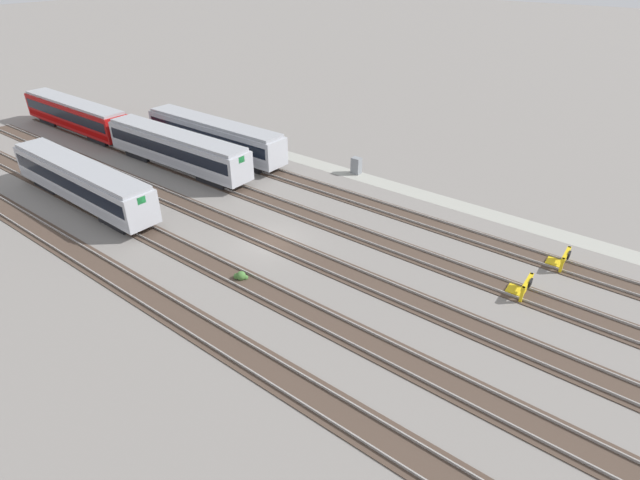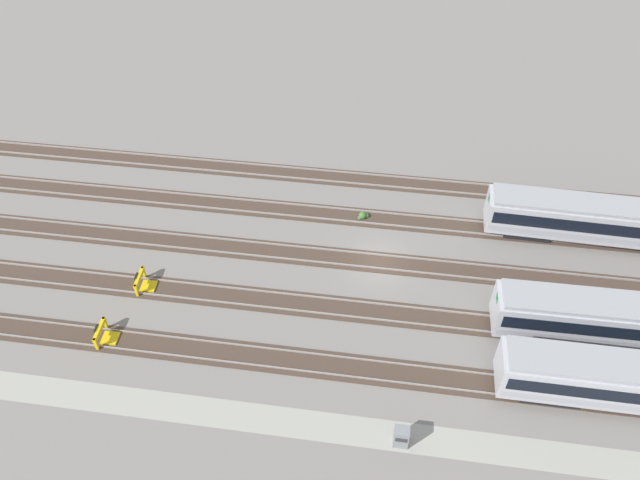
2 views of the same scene
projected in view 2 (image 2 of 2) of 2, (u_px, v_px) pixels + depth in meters
ground_plane at (379, 263)px, 47.91m from camera, size 400.00×400.00×0.00m
service_walkway at (362, 432)px, 37.81m from camera, size 54.00×2.00×0.01m
rail_track_nearest at (368, 370)px, 40.92m from camera, size 90.00×2.23×0.21m
rail_track_near_inner at (374, 312)px, 44.40m from camera, size 90.00×2.24×0.21m
rail_track_middle at (379, 262)px, 47.88m from camera, size 90.00×2.24×0.21m
rail_track_far_inner at (383, 219)px, 51.36m from camera, size 90.00×2.23×0.21m
rail_track_farthest at (387, 182)px, 54.84m from camera, size 90.00×2.23×0.21m
subway_car_front_row_leftmost at (632, 321)px, 41.27m from camera, size 18.03×3.03×3.70m
subway_car_front_row_left_inner at (605, 221)px, 48.28m from camera, size 18.06×3.26×3.70m
bumper_stop_nearest_track at (104, 334)px, 42.40m from camera, size 1.38×2.01×1.22m
bumper_stop_near_inner_track at (144, 282)px, 45.77m from camera, size 1.38×2.01×1.22m
electrical_cabinet at (401, 437)px, 36.72m from camera, size 0.90×0.73×1.60m
weed_clump at (363, 216)px, 51.36m from camera, size 0.92×0.70×0.64m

